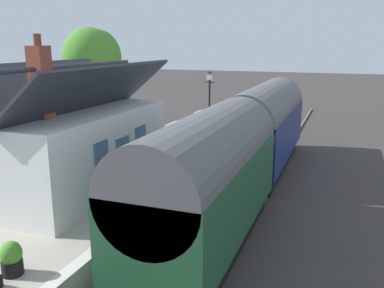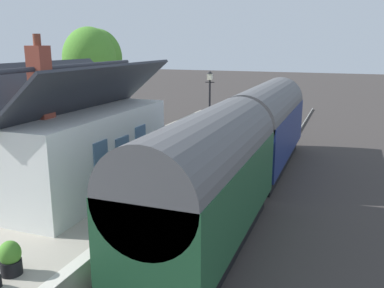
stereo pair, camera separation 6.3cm
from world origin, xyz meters
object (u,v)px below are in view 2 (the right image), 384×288
object	(u,v)px
bench_by_lamp	(185,141)
bench_near_building	(222,118)
planter_edge_near	(161,142)
planter_edge_far	(147,148)
bench_platform_end	(201,129)
planter_by_door	(10,258)
train	(244,144)
tree_distant	(97,58)
planter_bench_right	(237,120)
tree_far_right	(90,59)
planter_under_sign	(193,138)
lamp_post_platform	(210,94)
station_building	(76,147)

from	to	relation	value
bench_by_lamp	bench_near_building	world-z (taller)	same
planter_edge_near	planter_edge_far	distance (m)	1.36
bench_by_lamp	bench_platform_end	bearing A→B (deg)	4.62
bench_near_building	planter_by_door	xyz separation A→B (m)	(-19.62, -0.62, -0.06)
train	tree_distant	xyz separation A→B (m)	(10.63, 13.85, 3.03)
planter_bench_right	train	bearing A→B (deg)	-163.77
bench_by_lamp	tree_distant	xyz separation A→B (m)	(7.99, 10.13, 3.78)
tree_far_right	planter_edge_far	bearing A→B (deg)	-125.89
train	planter_edge_near	xyz separation A→B (m)	(2.87, 5.14, -0.96)
bench_by_lamp	planter_under_sign	bearing A→B (deg)	2.71
bench_by_lamp	planter_under_sign	size ratio (longest dim) A/B	1.96
lamp_post_platform	planter_edge_near	bearing A→B (deg)	121.09
lamp_post_platform	tree_distant	bearing A→B (deg)	59.59
train	planter_edge_far	world-z (taller)	train
bench_near_building	planter_by_door	distance (m)	19.63
planter_bench_right	planter_edge_far	size ratio (longest dim) A/B	0.85
planter_under_sign	lamp_post_platform	bearing A→B (deg)	-75.89
bench_platform_end	bench_near_building	size ratio (longest dim) A/B	1.00
planter_bench_right	tree_far_right	size ratio (longest dim) A/B	0.09
train	planter_bench_right	distance (m)	10.67
station_building	planter_edge_near	distance (m)	7.12
bench_platform_end	train	bearing A→B (deg)	-146.18
train	planter_by_door	distance (m)	10.34
station_building	bench_platform_end	bearing A→B (deg)	-7.74
bench_platform_end	planter_under_sign	xyz separation A→B (m)	(-1.97, -0.20, -0.12)
planter_by_door	tree_distant	distance (m)	23.32
planter_under_sign	bench_by_lamp	bearing A→B (deg)	-177.29
station_building	lamp_post_platform	world-z (taller)	station_building
planter_under_sign	planter_edge_far	xyz separation A→B (m)	(-2.47, 1.50, -0.09)
bench_platform_end	planter_under_sign	world-z (taller)	bench_platform_end
bench_near_building	planter_edge_near	xyz separation A→B (m)	(-6.97, 1.28, -0.20)
bench_by_lamp	planter_bench_right	xyz separation A→B (m)	(7.57, -0.76, -0.14)
bench_platform_end	planter_edge_far	size ratio (longest dim) A/B	1.86
station_building	bench_near_building	bearing A→B (deg)	-6.15
bench_by_lamp	planter_by_door	size ratio (longest dim) A/B	1.67
planter_edge_far	tree_distant	bearing A→B (deg)	43.22
tree_far_right	lamp_post_platform	bearing A→B (deg)	-101.20
station_building	planter_bench_right	bearing A→B (deg)	-9.49
station_building	tree_far_right	xyz separation A→B (m)	(9.99, 5.94, 2.78)
bench_platform_end	planter_bench_right	size ratio (longest dim) A/B	2.18
bench_platform_end	planter_edge_near	size ratio (longest dim) A/B	1.73
planter_by_door	lamp_post_platform	world-z (taller)	lamp_post_platform
station_building	bench_near_building	distance (m)	14.08
train	planter_by_door	world-z (taller)	train
bench_near_building	planter_bench_right	xyz separation A→B (m)	(0.37, -0.89, -0.14)
train	planter_edge_far	xyz separation A→B (m)	(1.52, 5.29, -0.96)
station_building	tree_distant	distance (m)	17.22
lamp_post_platform	planter_bench_right	bearing A→B (deg)	0.52
station_building	planter_edge_far	distance (m)	5.80
planter_under_sign	tree_far_right	size ratio (longest dim) A/B	0.10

